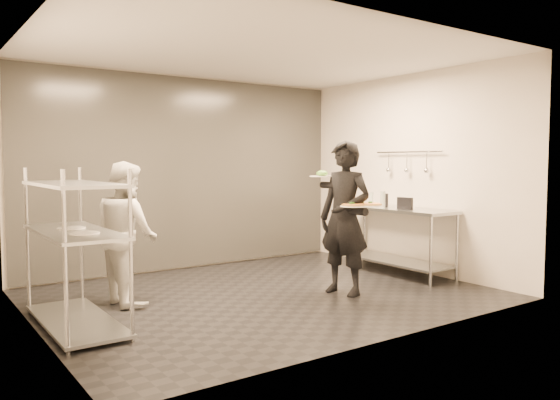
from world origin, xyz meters
TOP-DOWN VIEW (x-y plane):
  - room_shell at (0.00, 1.18)m, footprint 5.00×4.00m
  - pass_rack at (-2.15, -0.00)m, footprint 0.60×1.60m
  - prep_counter at (2.18, 0.00)m, footprint 0.60×1.80m
  - utensil_rail at (2.43, -0.00)m, footprint 0.07×1.20m
  - waiter at (0.79, -0.52)m, footprint 0.58×0.74m
  - chef at (-1.45, 0.55)m, footprint 0.64×0.79m
  - pizza_plate_near at (0.72, -0.74)m, footprint 0.30×0.30m
  - pizza_plate_far at (0.93, -0.78)m, footprint 0.32×0.32m
  - salad_plate at (0.70, -0.21)m, footprint 0.30×0.30m
  - pos_monitor at (2.06, -0.30)m, footprint 0.07×0.23m
  - bottle_green at (1.99, 0.04)m, footprint 0.07×0.07m
  - bottle_clear at (2.23, 0.51)m, footprint 0.06×0.06m
  - bottle_dark at (2.16, 0.14)m, footprint 0.06×0.06m

SIDE VIEW (x-z plane):
  - prep_counter at x=2.18m, z-range 0.17..1.09m
  - pass_rack at x=-2.15m, z-range 0.02..1.52m
  - chef at x=-1.45m, z-range 0.00..1.57m
  - waiter at x=0.79m, z-range 0.00..1.81m
  - pos_monitor at x=2.06m, z-range 0.92..1.09m
  - bottle_clear at x=2.23m, z-range 0.92..1.11m
  - bottle_dark at x=2.16m, z-range 0.92..1.11m
  - bottle_green at x=1.99m, z-range 0.92..1.15m
  - pizza_plate_near at x=0.72m, z-range 1.04..1.10m
  - pizza_plate_far at x=0.93m, z-range 1.04..1.10m
  - room_shell at x=0.00m, z-range 0.00..2.80m
  - salad_plate at x=0.70m, z-range 1.37..1.44m
  - utensil_rail at x=2.43m, z-range 1.39..1.70m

